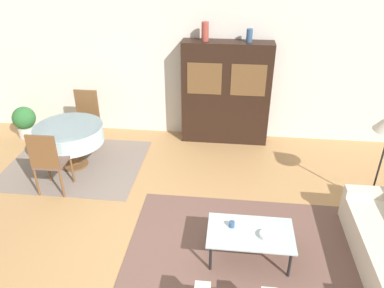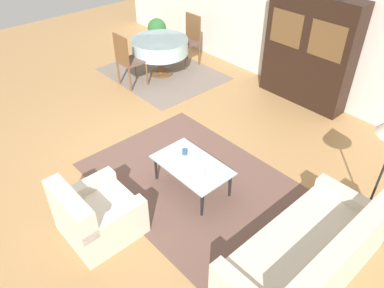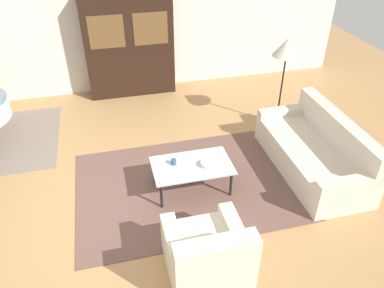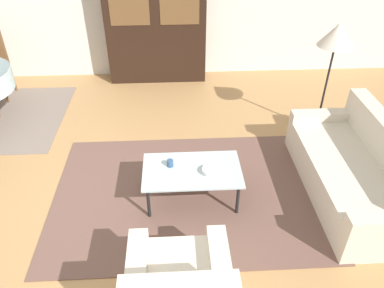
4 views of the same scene
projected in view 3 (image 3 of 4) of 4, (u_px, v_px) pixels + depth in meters
name	position (u px, v px, depth m)	size (l,w,h in m)	color
ground_plane	(117.00, 214.00, 4.77)	(14.00, 14.00, 0.00)	tan
wall_back	(92.00, 24.00, 6.90)	(10.00, 0.06, 2.70)	silver
area_rug	(188.00, 185.00, 5.22)	(3.03, 2.16, 0.01)	brown
couch	(315.00, 152.00, 5.38)	(0.91, 1.97, 0.81)	beige
armchair	(208.00, 255.00, 3.87)	(0.82, 0.83, 0.79)	beige
coffee_table	(192.00, 167.00, 4.95)	(1.05, 0.63, 0.40)	black
display_cabinet	(129.00, 45.00, 7.04)	(1.65, 0.40, 1.95)	black
floor_lamp	(287.00, 50.00, 5.83)	(0.45, 0.45, 1.53)	black
cup	(174.00, 162.00, 4.92)	(0.07, 0.07, 0.08)	#33517A
bowl	(207.00, 164.00, 4.90)	(0.17, 0.17, 0.06)	white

